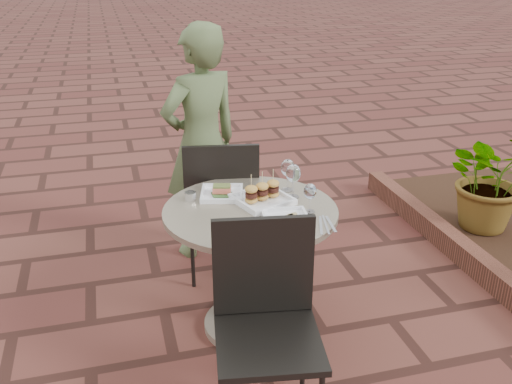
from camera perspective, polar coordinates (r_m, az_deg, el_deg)
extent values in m
plane|color=#572B22|center=(3.18, -0.50, -14.93)|extent=(60.00, 60.00, 0.00)
cylinder|color=gray|center=(3.29, -0.52, -12.95)|extent=(0.52, 0.52, 0.04)
cylinder|color=gray|center=(3.10, -0.54, -8.04)|extent=(0.08, 0.08, 0.70)
cylinder|color=gray|center=(2.93, -0.57, -1.95)|extent=(0.90, 0.90, 0.03)
cube|color=black|center=(3.61, -3.51, -1.55)|extent=(0.51, 0.51, 0.03)
cube|color=black|center=(3.32, -3.46, 0.90)|extent=(0.44, 0.10, 0.46)
cylinder|color=black|center=(3.89, -0.74, -3.33)|extent=(0.02, 0.02, 0.44)
cylinder|color=black|center=(3.88, -6.36, -3.57)|extent=(0.02, 0.02, 0.44)
cylinder|color=black|center=(3.55, -0.20, -6.08)|extent=(0.02, 0.02, 0.44)
cylinder|color=black|center=(3.54, -6.37, -6.35)|extent=(0.02, 0.02, 0.44)
cube|color=black|center=(2.46, 1.26, -14.77)|extent=(0.50, 0.50, 0.03)
cube|color=black|center=(2.48, 0.73, -7.37)|extent=(0.44, 0.10, 0.46)
cylinder|color=black|center=(2.74, -3.42, -16.34)|extent=(0.02, 0.02, 0.44)
cylinder|color=black|center=(2.77, 4.75, -15.79)|extent=(0.02, 0.02, 0.44)
imported|color=#475730|center=(3.75, -5.48, 4.80)|extent=(0.67, 0.56, 1.56)
cube|color=white|center=(3.08, -3.42, -0.27)|extent=(0.27, 0.27, 0.01)
cube|color=#EB6C53|center=(3.07, -3.44, 0.27)|extent=(0.11, 0.08, 0.03)
cube|color=#4F5A28|center=(3.06, -3.45, 0.61)|extent=(0.11, 0.08, 0.01)
cube|color=white|center=(3.00, 0.62, -0.90)|extent=(0.34, 0.34, 0.01)
cube|color=white|center=(2.79, 3.03, -2.83)|extent=(0.24, 0.24, 0.01)
ellipsoid|color=#C04F6D|center=(2.73, 2.68, -3.15)|extent=(0.04, 0.03, 0.02)
cylinder|color=white|center=(2.90, 5.35, -1.96)|extent=(0.05, 0.05, 0.00)
cylinder|color=white|center=(2.89, 5.38, -1.32)|extent=(0.01, 0.01, 0.07)
ellipsoid|color=white|center=(2.85, 5.44, 0.05)|extent=(0.07, 0.07, 0.08)
cylinder|color=white|center=(2.86, 5.43, -0.03)|extent=(0.05, 0.05, 0.04)
cylinder|color=white|center=(3.15, 3.15, 0.21)|extent=(0.06, 0.06, 0.00)
cylinder|color=white|center=(3.13, 3.16, 0.92)|extent=(0.01, 0.01, 0.08)
ellipsoid|color=white|center=(3.10, 3.20, 2.42)|extent=(0.08, 0.08, 0.10)
cylinder|color=white|center=(3.06, 3.68, -0.48)|extent=(0.07, 0.07, 0.00)
cylinder|color=white|center=(3.04, 3.70, 0.28)|extent=(0.01, 0.01, 0.08)
ellipsoid|color=white|center=(3.01, 3.75, 1.88)|extent=(0.08, 0.08, 0.10)
cylinder|color=silver|center=(3.03, -6.58, -0.41)|extent=(0.08, 0.08, 0.05)
cube|color=brown|center=(3.99, 21.32, -6.74)|extent=(0.12, 3.00, 0.15)
imported|color=#33662D|center=(4.41, 22.59, 1.29)|extent=(0.77, 0.69, 0.77)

